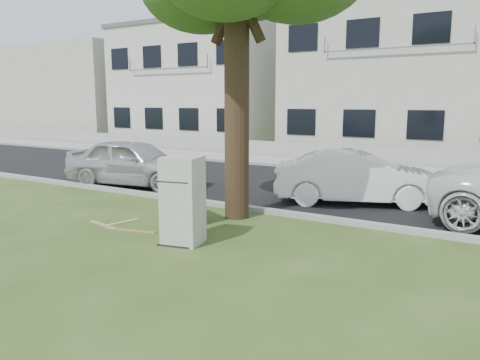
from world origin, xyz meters
The scene contains 16 objects.
ground centered at (0.00, 0.00, 0.00)m, with size 120.00×120.00×0.00m, color #314719.
road centered at (0.00, 6.00, 0.01)m, with size 120.00×7.00×0.01m, color black.
kerb_near centered at (0.00, 2.45, 0.00)m, with size 120.00×0.18×0.12m, color gray.
kerb_far centered at (0.00, 9.55, 0.00)m, with size 120.00×0.18×0.12m, color gray.
sidewalk centered at (0.00, 11.00, 0.01)m, with size 120.00×2.80×0.01m, color gray.
low_wall centered at (0.00, 12.60, 0.35)m, with size 120.00×0.15×0.70m, color gray.
townhouse_left centered at (-12.00, 17.50, 3.52)m, with size 10.20×8.16×7.04m.
townhouse_center centered at (0.00, 17.50, 3.72)m, with size 11.22×8.16×7.44m.
filler_left centered at (-26.00, 18.00, 3.20)m, with size 16.00×9.00×6.40m, color beige.
fridge centered at (-0.20, -0.35, 0.79)m, with size 0.65×0.60×1.58m, color #B6B1A4.
cabinet centered at (-1.19, 0.86, 0.40)m, with size 1.03×0.64×0.80m, color silver.
plank_a centered at (-1.60, -0.27, 0.01)m, with size 1.11×0.09×0.02m, color olive.
plank_b centered at (-2.41, -0.25, 0.01)m, with size 0.91×0.09×0.02m, color #9F8653.
plank_c centered at (-2.21, 0.14, 0.01)m, with size 0.73×0.08×0.02m, color tan.
car_center centered at (1.42, 4.58, 0.67)m, with size 1.41×4.04×1.33m, color white.
car_left centered at (-5.13, 3.49, 0.72)m, with size 1.70×4.22×1.44m, color #A7AAAE.
Camera 1 is at (4.96, -6.79, 2.54)m, focal length 35.00 mm.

